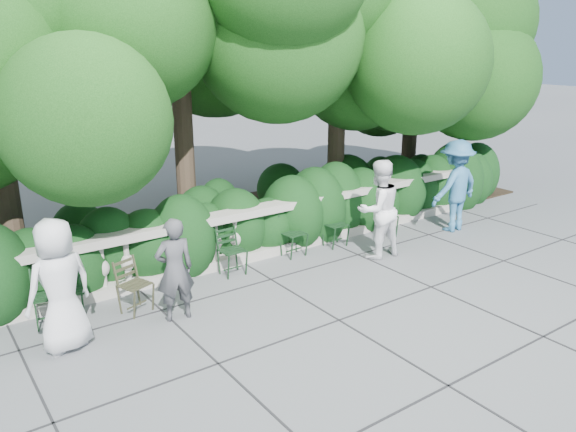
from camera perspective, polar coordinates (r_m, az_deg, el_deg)
ground at (r=9.36m, az=3.57°, el=-7.36°), size 90.00×90.00×0.00m
balustrade at (r=10.53m, az=-2.52°, el=-1.60°), size 12.00×0.44×1.00m
shrub_hedge at (r=11.67m, az=-5.69°, el=-2.28°), size 15.00×2.60×1.70m
tree_canopy at (r=11.50m, az=-3.70°, el=17.61°), size 15.04×6.52×6.78m
chair_a at (r=8.84m, az=-21.10°, el=-10.15°), size 0.53×0.56×0.84m
chair_b at (r=8.80m, az=-22.81°, el=-10.51°), size 0.51×0.54×0.84m
chair_c at (r=10.60m, az=1.05°, el=-4.27°), size 0.46×0.50×0.84m
chair_d at (r=9.81m, az=-5.19°, el=-6.19°), size 0.45×0.49×0.84m
chair_e at (r=11.83m, az=10.11°, el=-2.19°), size 0.59×0.61×0.84m
chair_f at (r=11.14m, az=5.27°, el=-3.24°), size 0.45×0.49×0.84m
chair_weathered at (r=8.79m, az=-14.43°, el=-9.66°), size 0.58×0.60×0.84m
person_businessman at (r=7.84m, az=-22.19°, el=-6.57°), size 1.00×0.78×1.80m
person_woman_grey at (r=8.25m, az=-11.43°, el=-5.35°), size 0.60×0.43×1.54m
person_casual_man at (r=10.52m, az=9.16°, el=0.69°), size 0.95×0.77×1.86m
person_older_blue at (r=12.38m, az=16.62°, el=2.95°), size 1.28×0.76×1.95m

